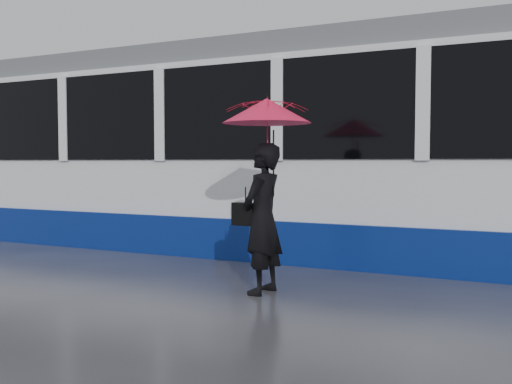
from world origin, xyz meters
The scene contains 6 objects.
ground centered at (0.00, 0.00, 0.00)m, with size 90.00×90.00×0.00m, color #2D2C32.
rails centered at (0.00, 2.50, 0.01)m, with size 34.00×1.51×0.02m.
tram centered at (1.26, 2.50, 1.64)m, with size 26.00×2.56×3.35m.
woman centered at (1.33, -0.45, 0.83)m, with size 0.61×0.40×1.67m, color black.
umbrella centered at (1.38, -0.45, 1.83)m, with size 1.04×1.04×1.13m.
handbag centered at (1.11, -0.43, 0.88)m, with size 0.31×0.15×0.44m.
Camera 1 is at (3.99, -6.14, 1.46)m, focal length 40.00 mm.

